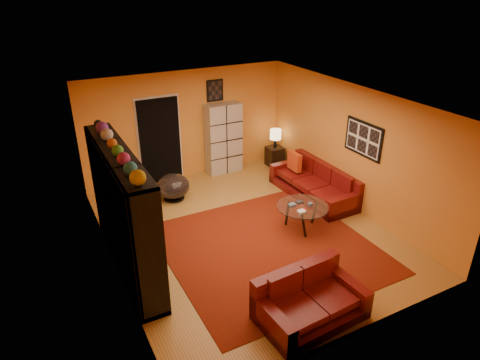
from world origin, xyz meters
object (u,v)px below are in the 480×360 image
tv (128,217)px  table_lamp (276,135)px  storage_cabinet (223,138)px  loveseat (307,299)px  coffee_table (302,208)px  bowl_chair (173,186)px  sofa (317,184)px  side_table (275,156)px  entertainment_unit (123,211)px

tv → table_lamp: tv is taller
storage_cabinet → table_lamp: bearing=-13.3°
loveseat → coffee_table: (1.30, 2.01, 0.17)m
loveseat → coffee_table: bearing=-36.6°
storage_cabinet → coffee_table: bearing=-88.5°
storage_cabinet → table_lamp: (1.34, -0.29, -0.04)m
loveseat → table_lamp: table_lamp is taller
storage_cabinet → loveseat: bearing=-103.6°
loveseat → bowl_chair: bearing=3.0°
coffee_table → storage_cabinet: storage_cabinet is taller
tv → loveseat: (1.94, -2.34, -0.69)m
tv → storage_cabinet: bearing=-47.1°
loveseat → coffee_table: 2.40m
storage_cabinet → sofa: bearing=-61.1°
bowl_chair → coffee_table: bearing=-52.4°
coffee_table → sofa: bearing=42.4°
table_lamp → sofa: bearing=-92.1°
bowl_chair → side_table: bearing=10.9°
entertainment_unit → sofa: size_ratio=1.33×
entertainment_unit → table_lamp: bearing=29.2°
sofa → loveseat: (-2.42, -3.03, -0.00)m
bowl_chair → side_table: bowl_chair is taller
side_table → coffee_table: bearing=-112.1°
tv → table_lamp: 5.14m
sofa → bowl_chair: bearing=154.1°
entertainment_unit → storage_cabinet: 4.21m
sofa → bowl_chair: (-2.92, 1.32, 0.03)m
sofa → coffee_table: sofa is taller
loveseat → storage_cabinet: bearing=-16.0°
side_table → table_lamp: 0.59m
sofa → side_table: 1.90m
bowl_chair → loveseat: bearing=-83.4°
side_table → table_lamp: bearing=0.0°
coffee_table → table_lamp: 3.18m
sofa → storage_cabinet: size_ratio=1.29×
tv → coffee_table: size_ratio=0.87×
loveseat → bowl_chair: (-0.50, 4.35, 0.03)m
bowl_chair → table_lamp: (3.00, 0.58, 0.53)m
entertainment_unit → storage_cabinet: (3.14, 2.80, -0.17)m
sofa → side_table: size_ratio=4.52×
coffee_table → table_lamp: bearing=67.9°
coffee_table → table_lamp: (1.19, 2.92, 0.38)m
coffee_table → entertainment_unit: bearing=172.9°
sofa → tv: bearing=-172.6°
sofa → loveseat: same height
coffee_table → side_table: bearing=67.9°
entertainment_unit → coffee_table: size_ratio=3.00×
tv → bowl_chair: size_ratio=1.21×
coffee_table → side_table: 3.16m
entertainment_unit → sofa: 4.52m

